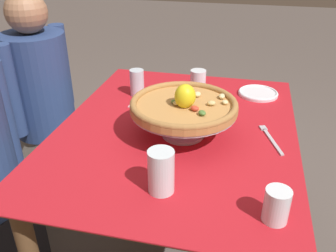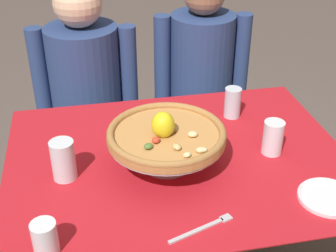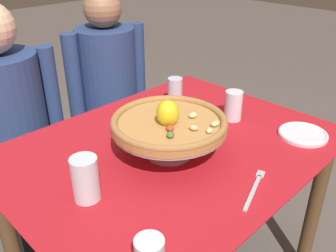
% 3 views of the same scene
% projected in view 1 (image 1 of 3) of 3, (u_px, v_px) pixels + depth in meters
% --- Properties ---
extents(dining_table, '(1.16, 0.90, 0.73)m').
position_uv_depth(dining_table, '(176.00, 152.00, 1.44)').
color(dining_table, brown).
rests_on(dining_table, ground).
extents(pizza_stand, '(0.38, 0.38, 0.10)m').
position_uv_depth(pizza_stand, '(183.00, 116.00, 1.30)').
color(pizza_stand, '#B7B7C1').
rests_on(pizza_stand, dining_table).
extents(pizza, '(0.39, 0.39, 0.10)m').
position_uv_depth(pizza, '(184.00, 104.00, 1.27)').
color(pizza, '#BC8447').
rests_on(pizza, pizza_stand).
extents(water_glass_back_right, '(0.06, 0.06, 0.12)m').
position_uv_depth(water_glass_back_right, '(137.00, 84.00, 1.64)').
color(water_glass_back_right, silver).
rests_on(water_glass_back_right, dining_table).
extents(water_glass_side_left, '(0.08, 0.08, 0.13)m').
position_uv_depth(water_glass_side_left, '(161.00, 174.00, 1.02)').
color(water_glass_side_left, silver).
rests_on(water_glass_side_left, dining_table).
extents(water_glass_front_left, '(0.07, 0.07, 0.10)m').
position_uv_depth(water_glass_front_left, '(276.00, 207.00, 0.93)').
color(water_glass_front_left, white).
rests_on(water_glass_front_left, dining_table).
extents(water_glass_side_right, '(0.07, 0.07, 0.12)m').
position_uv_depth(water_glass_side_right, '(198.00, 85.00, 1.63)').
color(water_glass_side_right, white).
rests_on(water_glass_side_right, dining_table).
extents(side_plate, '(0.18, 0.18, 0.02)m').
position_uv_depth(side_plate, '(258.00, 93.00, 1.66)').
color(side_plate, white).
rests_on(side_plate, dining_table).
extents(dinner_fork, '(0.20, 0.09, 0.01)m').
position_uv_depth(dinner_fork, '(270.00, 138.00, 1.31)').
color(dinner_fork, '#B7B7C1').
rests_on(dinner_fork, dining_table).
extents(sugar_packet, '(0.05, 0.04, 0.00)m').
position_uv_depth(sugar_packet, '(134.00, 105.00, 1.56)').
color(sugar_packet, beige).
rests_on(sugar_packet, dining_table).
extents(diner_right, '(0.46, 0.35, 1.17)m').
position_uv_depth(diner_right, '(45.00, 117.00, 1.86)').
color(diner_right, gray).
rests_on(diner_right, ground).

